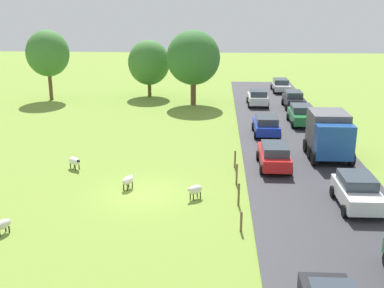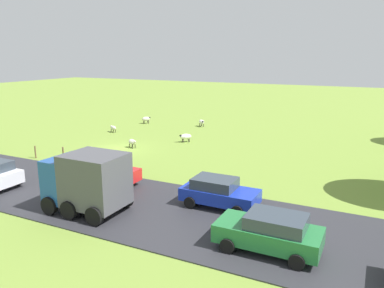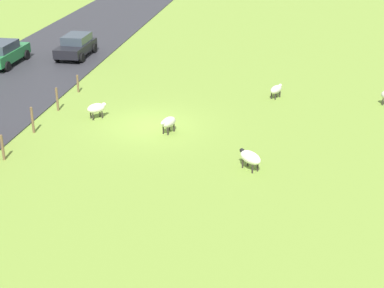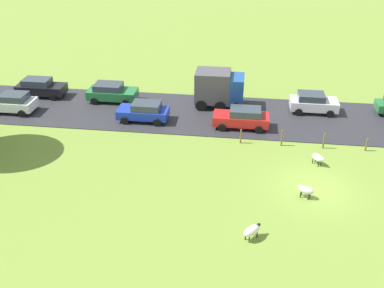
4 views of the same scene
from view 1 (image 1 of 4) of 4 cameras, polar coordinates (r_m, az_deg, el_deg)
ground_plane at (r=27.03m, az=-5.88°, el=-6.08°), size 160.00×160.00×0.00m
road_strip at (r=27.33m, az=15.33°, el=-6.28°), size 8.00×80.00×0.06m
sheep_0 at (r=26.08m, az=0.38°, el=-5.56°), size 1.01×0.98×0.80m
sheep_1 at (r=23.99m, az=-22.09°, el=-9.08°), size 0.83×1.11×0.72m
sheep_2 at (r=31.62m, az=-14.06°, el=-2.02°), size 1.15×1.13×0.81m
sheep_4 at (r=27.68m, az=-7.77°, el=-4.39°), size 0.81×1.08×0.78m
tree_0 at (r=54.62m, az=-5.25°, el=9.79°), size 4.73×4.73×6.45m
tree_1 at (r=54.67m, az=-17.09°, el=10.45°), size 4.65×4.65×7.67m
tree_2 at (r=49.71m, az=0.16°, el=10.40°), size 5.59×5.59×7.80m
fence_post_0 at (r=22.66m, az=5.98°, el=-9.35°), size 0.12×0.12×1.01m
fence_post_1 at (r=25.38m, az=5.68°, el=-6.09°), size 0.12×0.12×1.26m
fence_post_2 at (r=28.19m, az=5.44°, el=-3.67°), size 0.12×0.12×1.29m
fence_post_3 at (r=31.08m, az=5.23°, el=-1.84°), size 0.12×0.12×1.15m
truck_0 at (r=33.64m, az=16.27°, el=1.11°), size 2.77×4.18×3.19m
car_1 at (r=58.77m, az=10.70°, el=7.04°), size 2.13×4.46×1.49m
car_2 at (r=49.72m, az=12.20°, el=5.32°), size 2.04×4.44×1.67m
car_3 at (r=38.88m, az=8.98°, el=2.30°), size 2.12×4.16×1.58m
car_4 at (r=26.39m, az=19.40°, el=-5.40°), size 2.13×3.99×1.67m
car_5 at (r=31.16m, az=9.91°, el=-1.33°), size 2.03×4.40×1.64m
car_6 at (r=50.13m, az=7.97°, el=5.62°), size 2.15×3.97×1.66m
car_8 at (r=43.02m, az=13.16°, el=3.50°), size 2.21×4.40×1.65m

